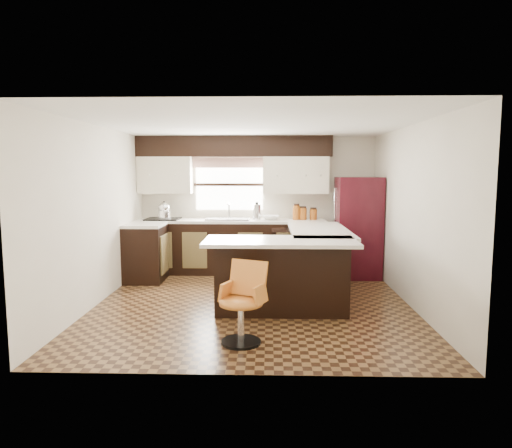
{
  "coord_description": "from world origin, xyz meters",
  "views": [
    {
      "loc": [
        0.21,
        -6.04,
        1.79
      ],
      "look_at": [
        0.03,
        0.45,
        1.04
      ],
      "focal_mm": 32.0,
      "sensor_mm": 36.0,
      "label": 1
    }
  ],
  "objects_px": {
    "refrigerator": "(358,227)",
    "peninsula_long": "(315,262)",
    "peninsula_return": "(281,277)",
    "bar_chair": "(241,304)"
  },
  "relations": [
    {
      "from": "refrigerator",
      "to": "bar_chair",
      "type": "xyz_separation_m",
      "value": [
        -1.79,
        -3.11,
        -0.42
      ]
    },
    {
      "from": "refrigerator",
      "to": "bar_chair",
      "type": "relative_size",
      "value": 1.99
    },
    {
      "from": "peninsula_long",
      "to": "peninsula_return",
      "type": "relative_size",
      "value": 1.18
    },
    {
      "from": "peninsula_long",
      "to": "refrigerator",
      "type": "distance_m",
      "value": 1.37
    },
    {
      "from": "refrigerator",
      "to": "peninsula_long",
      "type": "bearing_deg",
      "value": -128.46
    },
    {
      "from": "peninsula_return",
      "to": "refrigerator",
      "type": "relative_size",
      "value": 0.97
    },
    {
      "from": "refrigerator",
      "to": "bar_chair",
      "type": "height_order",
      "value": "refrigerator"
    },
    {
      "from": "peninsula_long",
      "to": "refrigerator",
      "type": "xyz_separation_m",
      "value": [
        0.82,
        1.03,
        0.4
      ]
    },
    {
      "from": "peninsula_return",
      "to": "bar_chair",
      "type": "xyz_separation_m",
      "value": [
        -0.45,
        -1.1,
        -0.02
      ]
    },
    {
      "from": "peninsula_return",
      "to": "bar_chair",
      "type": "relative_size",
      "value": 1.94
    }
  ]
}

